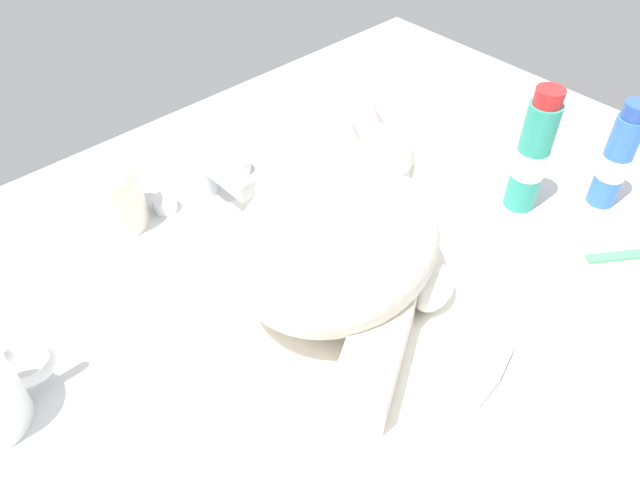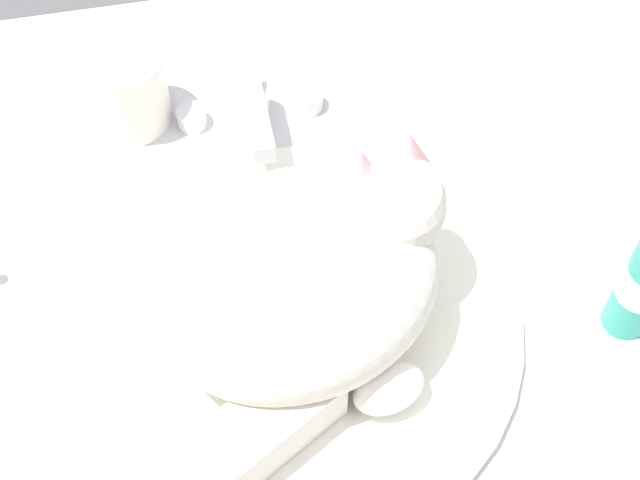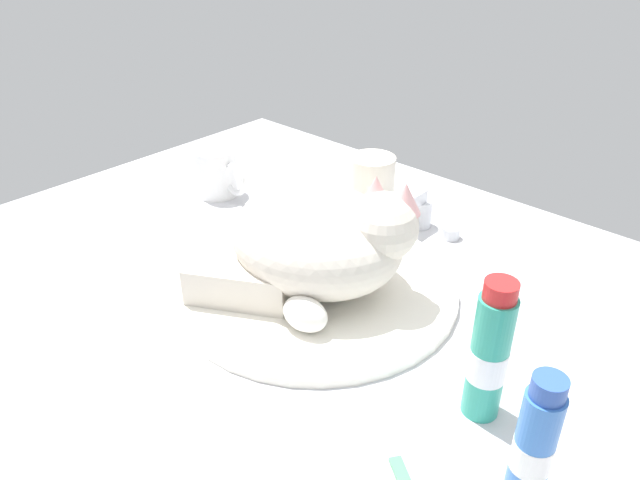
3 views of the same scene
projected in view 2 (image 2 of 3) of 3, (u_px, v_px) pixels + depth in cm
name	position (u px, v px, depth cm)	size (l,w,h in cm)	color
ground_plane	(296.00, 338.00, 74.75)	(110.00, 82.50, 3.00)	silver
sink_basin	(296.00, 326.00, 73.02)	(36.41, 36.41, 1.16)	white
faucet	(252.00, 106.00, 83.02)	(13.94, 11.39, 6.37)	silver
cat	(305.00, 279.00, 67.04)	(25.55, 26.09, 15.37)	beige
rinse_cup	(126.00, 90.00, 82.87)	(7.52, 7.52, 7.69)	silver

